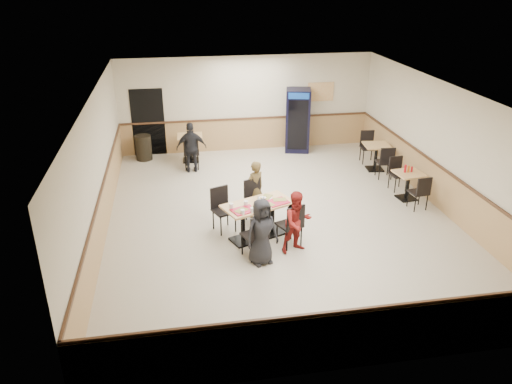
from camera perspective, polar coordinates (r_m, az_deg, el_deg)
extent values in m
plane|color=beige|center=(11.92, 2.66, -2.86)|extent=(10.00, 10.00, 0.00)
plane|color=silver|center=(10.88, 2.97, 11.34)|extent=(10.00, 10.00, 0.00)
plane|color=beige|center=(16.02, -1.07, 10.04)|extent=(8.00, 0.00, 8.00)
plane|color=beige|center=(7.03, 11.67, -10.22)|extent=(8.00, 0.00, 8.00)
plane|color=beige|center=(11.19, -17.65, 2.53)|extent=(0.00, 10.00, 10.00)
plane|color=beige|center=(12.76, 20.71, 4.72)|extent=(0.00, 10.00, 10.00)
cube|color=tan|center=(16.27, -1.03, 6.61)|extent=(7.98, 0.03, 1.00)
cube|color=tan|center=(13.09, 20.02, 0.60)|extent=(0.03, 9.98, 1.00)
cube|color=#472B19|center=(16.11, -1.04, 8.40)|extent=(7.98, 0.04, 0.06)
cube|color=black|center=(15.96, -12.22, 7.77)|extent=(1.00, 0.02, 2.10)
cube|color=orange|center=(16.44, 7.40, 11.29)|extent=(0.85, 0.02, 0.60)
cube|color=black|center=(10.88, -1.48, -5.54)|extent=(0.63, 0.63, 0.04)
cylinder|color=black|center=(10.69, -1.50, -3.73)|extent=(0.10, 0.10, 0.73)
cube|color=tan|center=(10.52, -1.52, -1.91)|extent=(0.98, 0.98, 0.04)
cube|color=black|center=(11.23, 1.86, -4.53)|extent=(0.63, 0.63, 0.04)
cylinder|color=black|center=(11.05, 1.89, -2.76)|extent=(0.10, 0.10, 0.73)
cube|color=tan|center=(10.88, 1.92, -0.99)|extent=(0.98, 0.98, 0.04)
imported|color=black|center=(9.82, 0.65, -4.57)|extent=(0.78, 0.63, 1.38)
imported|color=maroon|center=(10.26, 4.74, -3.44)|extent=(0.77, 0.68, 1.34)
imported|color=brown|center=(11.68, -0.13, 0.33)|extent=(0.60, 0.54, 1.38)
imported|color=black|center=(14.44, -7.39, 5.06)|extent=(0.86, 0.36, 1.46)
cube|color=#B80C28|center=(10.75, 2.40, -1.15)|extent=(0.58, 0.51, 0.02)
cube|color=#B80C28|center=(10.38, -1.42, -2.09)|extent=(0.58, 0.51, 0.02)
cylinder|color=white|center=(10.96, 1.22, -0.62)|extent=(0.25, 0.25, 0.01)
cube|color=gold|center=(10.96, 1.22, -0.57)|extent=(0.31, 0.34, 0.02)
cylinder|color=white|center=(10.36, -1.68, -2.19)|extent=(0.25, 0.25, 0.01)
cube|color=gold|center=(10.35, -1.68, -2.13)|extent=(0.33, 0.32, 0.02)
cylinder|color=white|center=(10.84, 2.71, -0.94)|extent=(0.25, 0.25, 0.01)
cube|color=gold|center=(10.84, 2.71, -0.89)|extent=(0.29, 0.20, 0.02)
cylinder|color=white|center=(10.48, 0.29, -1.84)|extent=(0.25, 0.25, 0.01)
cube|color=gold|center=(10.48, 0.29, -1.78)|extent=(0.30, 0.22, 0.02)
cylinder|color=white|center=(10.57, 1.34, -1.61)|extent=(0.25, 0.25, 0.01)
cube|color=gold|center=(10.57, 1.34, -1.56)|extent=(0.33, 0.29, 0.02)
cylinder|color=white|center=(10.28, -0.42, -2.09)|extent=(0.09, 0.09, 0.11)
cylinder|color=white|center=(10.20, -1.55, -2.31)|extent=(0.09, 0.09, 0.11)
cylinder|color=white|center=(10.48, -2.84, -1.59)|extent=(0.09, 0.09, 0.11)
cylinder|color=white|center=(10.58, -1.17, -1.30)|extent=(0.09, 0.09, 0.11)
cylinder|color=#A6ABB9|center=(10.72, 0.82, -0.89)|extent=(0.07, 0.07, 0.12)
cylinder|color=#A6ABB9|center=(10.73, 0.32, -0.88)|extent=(0.07, 0.07, 0.12)
cylinder|color=#A6ABB9|center=(10.71, 0.97, -0.91)|extent=(0.07, 0.07, 0.12)
ellipsoid|color=silver|center=(10.65, 0.39, -1.08)|extent=(0.16, 0.16, 0.11)
cube|color=black|center=(13.40, 16.76, -0.65)|extent=(0.48, 0.48, 0.04)
cylinder|color=black|center=(13.26, 16.94, 0.70)|extent=(0.09, 0.09, 0.65)
cube|color=tan|center=(13.14, 17.11, 2.04)|extent=(0.74, 0.74, 0.04)
cube|color=black|center=(15.11, 13.39, 2.59)|extent=(0.51, 0.51, 0.04)
cylinder|color=black|center=(14.98, 13.52, 3.91)|extent=(0.09, 0.09, 0.70)
cube|color=tan|center=(14.86, 13.66, 5.20)|extent=(0.79, 0.79, 0.04)
cylinder|color=#B70D17|center=(13.09, 16.69, 2.58)|extent=(0.06, 0.06, 0.20)
cylinder|color=#CA691B|center=(13.14, 17.04, 2.54)|extent=(0.06, 0.06, 0.17)
cylinder|color=#B70D17|center=(13.18, 17.38, 2.50)|extent=(0.05, 0.05, 0.14)
cube|color=black|center=(15.53, -7.43, 3.66)|extent=(0.50, 0.50, 0.04)
cylinder|color=black|center=(15.40, -7.50, 4.99)|extent=(0.10, 0.10, 0.72)
cube|color=tan|center=(15.28, -7.58, 6.31)|extent=(0.78, 0.78, 0.04)
cube|color=black|center=(16.07, 4.78, 8.17)|extent=(0.91, 0.89, 2.00)
cube|color=black|center=(15.73, 4.80, 7.60)|extent=(0.60, 0.16, 1.58)
cube|color=navy|center=(15.48, 4.92, 10.88)|extent=(0.62, 0.16, 0.19)
cylinder|color=black|center=(15.76, -12.73, 4.98)|extent=(0.49, 0.49, 0.77)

